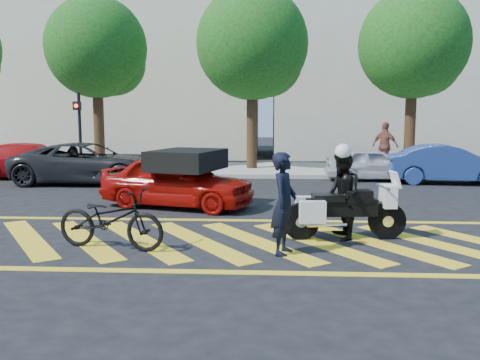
# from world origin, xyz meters

# --- Properties ---
(ground) EXTENTS (90.00, 90.00, 0.00)m
(ground) POSITION_xyz_m (0.00, 0.00, 0.00)
(ground) COLOR black
(ground) RESTS_ON ground
(sidewalk) EXTENTS (60.00, 5.00, 0.15)m
(sidewalk) POSITION_xyz_m (0.00, 12.00, 0.07)
(sidewalk) COLOR #9E998E
(sidewalk) RESTS_ON ground
(crosswalk) EXTENTS (12.33, 4.00, 0.01)m
(crosswalk) POSITION_xyz_m (-0.04, 0.00, 0.00)
(crosswalk) COLOR yellow
(crosswalk) RESTS_ON ground
(building_left) EXTENTS (16.00, 8.00, 10.00)m
(building_left) POSITION_xyz_m (-8.00, 21.00, 5.00)
(building_left) COLOR beige
(building_left) RESTS_ON ground
(building_right) EXTENTS (16.00, 8.00, 11.00)m
(building_right) POSITION_xyz_m (9.00, 21.00, 5.50)
(building_right) COLOR beige
(building_right) RESTS_ON ground
(tree_left) EXTENTS (4.20, 4.20, 7.26)m
(tree_left) POSITION_xyz_m (-6.37, 12.06, 4.99)
(tree_left) COLOR black
(tree_left) RESTS_ON ground
(tree_center) EXTENTS (4.60, 4.60, 7.56)m
(tree_center) POSITION_xyz_m (0.13, 12.06, 5.10)
(tree_center) COLOR black
(tree_center) RESTS_ON ground
(tree_right) EXTENTS (4.40, 4.40, 7.41)m
(tree_right) POSITION_xyz_m (6.63, 12.06, 5.05)
(tree_right) COLOR black
(tree_right) RESTS_ON ground
(signal_pole) EXTENTS (0.28, 0.43, 3.20)m
(signal_pole) POSITION_xyz_m (-6.50, 9.74, 1.92)
(signal_pole) COLOR black
(signal_pole) RESTS_ON ground
(officer_bike) EXTENTS (0.58, 0.73, 1.74)m
(officer_bike) POSITION_xyz_m (0.97, -0.81, 0.87)
(officer_bike) COLOR black
(officer_bike) RESTS_ON ground
(bicycle) EXTENTS (2.14, 1.14, 1.07)m
(bicycle) POSITION_xyz_m (-2.08, -0.64, 0.54)
(bicycle) COLOR black
(bicycle) RESTS_ON ground
(police_motorcycle) EXTENTS (2.36, 0.78, 1.04)m
(police_motorcycle) POSITION_xyz_m (2.11, 0.29, 0.57)
(police_motorcycle) COLOR black
(police_motorcycle) RESTS_ON ground
(officer_moto) EXTENTS (0.71, 0.87, 1.68)m
(officer_moto) POSITION_xyz_m (2.09, 0.30, 0.84)
(officer_moto) COLOR black
(officer_moto) RESTS_ON ground
(red_convertible) EXTENTS (4.24, 2.65, 1.35)m
(red_convertible) POSITION_xyz_m (-1.63, 3.50, 0.67)
(red_convertible) COLOR #9E0B07
(red_convertible) RESTS_ON ground
(parked_left) EXTENTS (4.62, 2.09, 1.31)m
(parked_left) POSITION_xyz_m (-8.11, 9.20, 0.66)
(parked_left) COLOR #B30B0E
(parked_left) RESTS_ON ground
(parked_mid_left) EXTENTS (5.10, 2.38, 1.41)m
(parked_mid_left) POSITION_xyz_m (-5.50, 7.80, 0.71)
(parked_mid_left) COLOR black
(parked_mid_left) RESTS_ON ground
(parked_mid_right) EXTENTS (3.46, 1.40, 1.18)m
(parked_mid_right) POSITION_xyz_m (4.50, 9.20, 0.59)
(parked_mid_right) COLOR #BBBBC0
(parked_mid_right) RESTS_ON ground
(parked_right) EXTENTS (4.19, 1.81, 1.34)m
(parked_right) POSITION_xyz_m (6.89, 8.50, 0.67)
(parked_right) COLOR navy
(parked_right) RESTS_ON ground
(pedestrian_right) EXTENTS (1.15, 1.10, 1.92)m
(pedestrian_right) POSITION_xyz_m (5.42, 11.57, 1.11)
(pedestrian_right) COLOR brown
(pedestrian_right) RESTS_ON sidewalk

